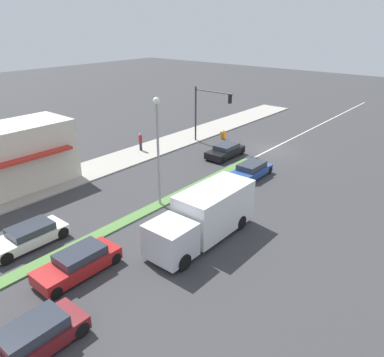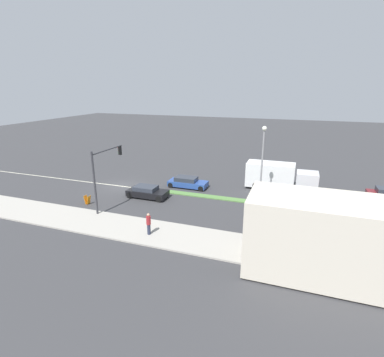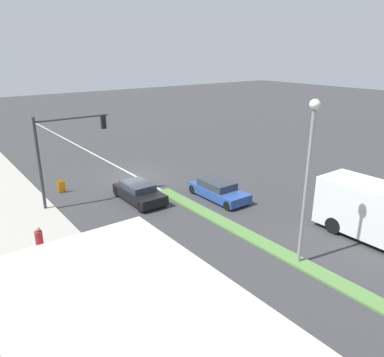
{
  "view_description": "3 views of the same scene",
  "coord_description": "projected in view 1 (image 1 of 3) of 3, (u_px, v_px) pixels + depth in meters",
  "views": [
    {
      "loc": [
        -16.61,
        32.12,
        11.88
      ],
      "look_at": [
        -0.67,
        12.97,
        1.29
      ],
      "focal_mm": 35.0,
      "sensor_mm": 36.0,
      "label": 1
    },
    {
      "loc": [
        27.71,
        18.55,
        10.93
      ],
      "look_at": [
        0.37,
        8.83,
        1.93
      ],
      "focal_mm": 28.0,
      "sensor_mm": 36.0,
      "label": 2
    },
    {
      "loc": [
        12.92,
        24.79,
        9.31
      ],
      "look_at": [
        -0.28,
        7.06,
        1.69
      ],
      "focal_mm": 35.0,
      "sensor_mm": 36.0,
      "label": 3
    }
  ],
  "objects": [
    {
      "name": "delivery_truck",
      "position": [
        205.0,
        215.0,
        21.61
      ],
      "size": [
        2.44,
        7.5,
        2.87
      ],
      "color": "silver",
      "rests_on": "ground"
    },
    {
      "name": "sedan_maroon",
      "position": [
        30.0,
        340.0,
        14.25
      ],
      "size": [
        1.8,
        4.44,
        1.28
      ],
      "color": "maroon",
      "rests_on": "ground"
    },
    {
      "name": "ground_plane",
      "position": [
        135.0,
        217.0,
        24.41
      ],
      "size": [
        160.0,
        160.0,
        0.0
      ],
      "primitive_type": "plane",
      "color": "#38383A"
    },
    {
      "name": "warning_aframe_sign",
      "position": [
        223.0,
        135.0,
        40.33
      ],
      "size": [
        0.45,
        0.53,
        0.84
      ],
      "color": "orange",
      "rests_on": "ground"
    },
    {
      "name": "traffic_signal_main",
      "position": [
        207.0,
        106.0,
        37.46
      ],
      "size": [
        4.59,
        0.34,
        5.6
      ],
      "color": "#333338",
      "rests_on": "sidewalk_right"
    },
    {
      "name": "hatchback_red",
      "position": [
        78.0,
        263.0,
        18.8
      ],
      "size": [
        1.76,
        4.33,
        1.27
      ],
      "color": "#AD1E1E",
      "rests_on": "ground"
    },
    {
      "name": "street_lamp",
      "position": [
        158.0,
        139.0,
        24.21
      ],
      "size": [
        0.44,
        0.44,
        7.37
      ],
      "color": "gray",
      "rests_on": "median_strip"
    },
    {
      "name": "coupe_blue",
      "position": [
        250.0,
        171.0,
        30.4
      ],
      "size": [
        1.83,
        4.34,
        1.19
      ],
      "color": "#284793",
      "rests_on": "ground"
    },
    {
      "name": "lane_marking_center",
      "position": [
        270.0,
        150.0,
        37.14
      ],
      "size": [
        0.16,
        60.0,
        0.01
      ],
      "primitive_type": "cube",
      "color": "beige",
      "rests_on": "ground"
    },
    {
      "name": "building_corner_store",
      "position": [
        7.0,
        158.0,
        27.54
      ],
      "size": [
        4.89,
        9.45,
        4.74
      ],
      "color": "beige",
      "rests_on": "sidewalk_right"
    },
    {
      "name": "van_white",
      "position": [
        29.0,
        236.0,
        21.21
      ],
      "size": [
        1.86,
        4.28,
        1.17
      ],
      "color": "silver",
      "rests_on": "ground"
    },
    {
      "name": "suv_black",
      "position": [
        225.0,
        151.0,
        34.93
      ],
      "size": [
        1.85,
        4.1,
        1.2
      ],
      "color": "black",
      "rests_on": "ground"
    },
    {
      "name": "sidewalk_right",
      "position": [
        52.0,
        183.0,
        29.33
      ],
      "size": [
        4.0,
        73.0,
        0.12
      ],
      "primitive_type": "cube",
      "color": "#A8A399",
      "rests_on": "ground"
    },
    {
      "name": "pedestrian",
      "position": [
        140.0,
        141.0,
        36.24
      ],
      "size": [
        0.34,
        0.34,
        1.71
      ],
      "color": "#282D42",
      "rests_on": "sidewalk_right"
    }
  ]
}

